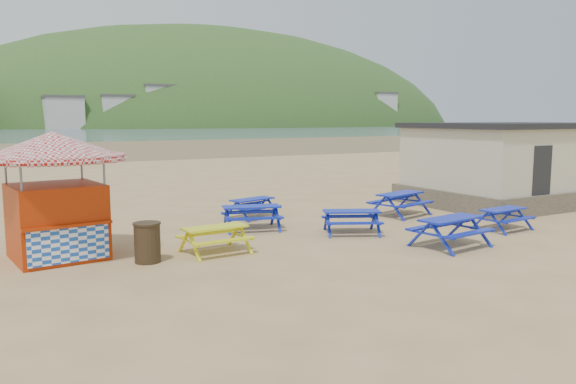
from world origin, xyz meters
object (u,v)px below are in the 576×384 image
picnic_table_blue_b (252,218)px  picnic_table_yellow (215,240)px  litter_bin (147,242)px  ice_cream_kiosk (55,179)px  picnic_table_blue_a (252,208)px  amenity_block (510,163)px

picnic_table_blue_b → picnic_table_yellow: (-2.10, -2.25, -0.02)m
litter_bin → ice_cream_kiosk: bearing=139.8°
ice_cream_kiosk → litter_bin: ice_cream_kiosk is taller
picnic_table_blue_a → picnic_table_yellow: size_ratio=1.09×
picnic_table_blue_a → litter_bin: bearing=-154.1°
picnic_table_blue_b → amenity_block: (11.24, -0.15, 1.21)m
picnic_table_blue_a → amenity_block: size_ratio=0.25×
picnic_table_blue_b → ice_cream_kiosk: 5.82m
ice_cream_kiosk → picnic_table_blue_b: bearing=2.2°
picnic_table_blue_a → amenity_block: 10.59m
picnic_table_blue_b → picnic_table_yellow: 3.08m
ice_cream_kiosk → picnic_table_yellow: bearing=-28.6°
ice_cream_kiosk → litter_bin: size_ratio=3.98×
ice_cream_kiosk → picnic_table_blue_a: bearing=15.9°
amenity_block → picnic_table_blue_a: bearing=169.2°
picnic_table_blue_b → amenity_block: amenity_block is taller
picnic_table_blue_a → ice_cream_kiosk: ice_cream_kiosk is taller
picnic_table_blue_a → amenity_block: (10.33, -1.96, 1.25)m
picnic_table_yellow → litter_bin: (-1.71, -0.07, 0.14)m
picnic_table_yellow → ice_cream_kiosk: bearing=154.4°
picnic_table_blue_a → litter_bin: size_ratio=1.94×
picnic_table_blue_b → amenity_block: bearing=15.8°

